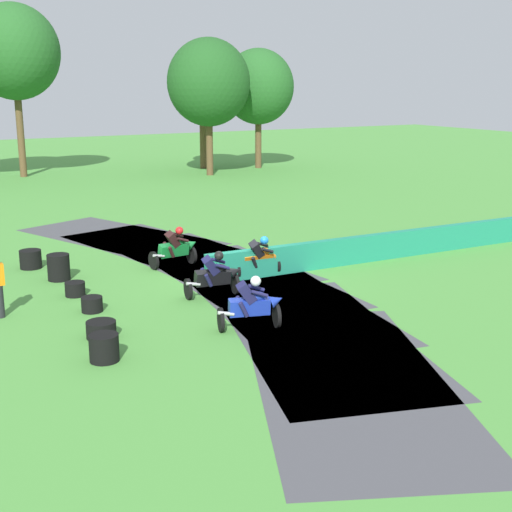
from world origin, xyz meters
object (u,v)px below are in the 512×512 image
tire_stack_mid_a (101,330)px  tire_stack_extra_a (59,267)px  motorcycle_fourth_green (176,247)px  motorcycle_lead_blue (252,304)px  tire_stack_far (75,289)px  tire_stack_extra_b (31,259)px  tire_stack_mid_b (92,304)px  motorcycle_chase_black (215,275)px  tire_stack_near (104,348)px  motorcycle_trailing_orange (259,257)px

tire_stack_mid_a → tire_stack_extra_a: size_ratio=0.89×
tire_stack_mid_a → motorcycle_fourth_green: bearing=51.8°
motorcycle_lead_blue → tire_stack_mid_a: 3.65m
motorcycle_fourth_green → tire_stack_far: motorcycle_fourth_green is taller
tire_stack_mid_a → tire_stack_extra_b: size_ratio=1.02×
motorcycle_fourth_green → tire_stack_extra_a: 3.78m
motorcycle_lead_blue → tire_stack_extra_b: motorcycle_lead_blue is taller
tire_stack_mid_a → tire_stack_mid_b: same height
motorcycle_chase_black → tire_stack_extra_a: bearing=130.9°
tire_stack_far → tire_stack_extra_a: 1.90m
tire_stack_mid_a → tire_stack_mid_b: (0.38, 2.03, 0.00)m
tire_stack_extra_a → tire_stack_mid_a: bearing=-94.0°
tire_stack_near → tire_stack_extra_a: size_ratio=0.81×
tire_stack_mid_a → motorcycle_lead_blue: bearing=-20.6°
tire_stack_far → tire_stack_extra_b: size_ratio=0.81×
motorcycle_lead_blue → tire_stack_mid_b: 4.50m
motorcycle_lead_blue → tire_stack_extra_b: bearing=111.7°
tire_stack_extra_a → motorcycle_lead_blue: bearing=-66.2°
motorcycle_fourth_green → tire_stack_mid_a: motorcycle_fourth_green is taller
tire_stack_extra_a → tire_stack_extra_b: bearing=103.7°
tire_stack_near → tire_stack_mid_a: size_ratio=0.91×
tire_stack_mid_b → tire_stack_far: (-0.01, 1.63, 0.00)m
motorcycle_lead_blue → motorcycle_chase_black: bearing=82.1°
motorcycle_chase_black → tire_stack_mid_b: motorcycle_chase_black is taller
motorcycle_trailing_orange → tire_stack_far: motorcycle_trailing_orange is taller
motorcycle_trailing_orange → tire_stack_extra_a: bearing=154.0°
motorcycle_lead_blue → tire_stack_far: motorcycle_lead_blue is taller
tire_stack_mid_a → tire_stack_mid_b: 2.06m
motorcycle_chase_black → tire_stack_extra_b: motorcycle_chase_black is taller
motorcycle_lead_blue → motorcycle_trailing_orange: size_ratio=1.01×
motorcycle_lead_blue → motorcycle_chase_black: size_ratio=1.00×
motorcycle_lead_blue → motorcycle_fourth_green: (0.76, 6.55, -0.02)m
motorcycle_trailing_orange → tire_stack_extra_b: bearing=142.7°
motorcycle_lead_blue → tire_stack_near: motorcycle_lead_blue is taller
motorcycle_lead_blue → tire_stack_extra_a: (-3.01, 6.82, -0.26)m
motorcycle_trailing_orange → tire_stack_far: (-5.55, 0.80, -0.43)m
motorcycle_lead_blue → motorcycle_chase_black: 2.91m
motorcycle_trailing_orange → tire_stack_mid_b: 5.62m
motorcycle_trailing_orange → tire_stack_near: 7.62m
motorcycle_fourth_green → motorcycle_lead_blue: bearing=-96.6°
tire_stack_mid_a → motorcycle_trailing_orange: bearing=25.7°
motorcycle_lead_blue → motorcycle_fourth_green: 6.59m
tire_stack_near → tire_stack_far: size_ratio=1.15×
tire_stack_near → tire_stack_extra_b: same height
motorcycle_chase_black → tire_stack_mid_b: bearing=173.0°
motorcycle_lead_blue → motorcycle_chase_black: motorcycle_lead_blue is taller
motorcycle_lead_blue → tire_stack_extra_b: size_ratio=2.44×
motorcycle_lead_blue → tire_stack_near: (-3.77, -0.17, -0.36)m
motorcycle_fourth_green → tire_stack_mid_b: 5.00m
motorcycle_chase_black → tire_stack_mid_b: size_ratio=3.04×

